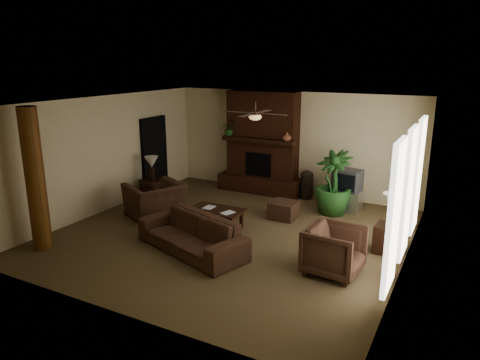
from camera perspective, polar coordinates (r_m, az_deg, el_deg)
The scene contains 23 objects.
room_shell at distance 9.22m, azimuth -1.16°, elevation 1.22°, with size 7.00×7.00×7.00m.
fireplace at distance 12.43m, azimuth 2.83°, elevation 3.73°, with size 2.40×0.70×2.80m.
windows at distance 8.39m, azimuth 20.65°, elevation -1.57°, with size 0.08×3.65×2.35m.
log_column at distance 9.36m, azimuth -24.74°, elevation 0.01°, with size 0.36×0.36×2.80m, color brown.
doorway at distance 12.64m, azimuth -10.90°, elevation 3.17°, with size 0.10×1.00×2.10m, color black.
ceiling_fan at distance 9.10m, azimuth 1.95°, elevation 8.26°, with size 1.35×1.35×0.37m.
sofa at distance 8.71m, azimuth -6.24°, elevation -6.17°, with size 2.39×0.70×0.93m, color #41291C.
armchair_left at distance 10.73m, azimuth -10.89°, elevation -1.83°, with size 1.22×0.79×1.07m, color #41291C.
armchair_right at distance 7.96m, azimuth 11.98°, elevation -8.53°, with size 0.92×0.86×0.94m, color #41291C.
coffee_table at distance 9.88m, azimuth -3.06°, elevation -4.06°, with size 1.20×0.70×0.43m.
ottoman at distance 10.55m, azimuth 5.61°, elevation -3.83°, with size 0.60×0.60×0.40m, color #41291C.
tv_stand at distance 11.41m, azimuth 13.14°, elevation -2.42°, with size 0.85×0.50×0.50m, color silver.
tv at distance 11.24m, azimuth 13.55°, elevation -0.01°, with size 0.72×0.62×0.52m.
floor_vase at distance 12.04m, azimuth 8.52°, elevation -0.36°, with size 0.34×0.34×0.77m.
floor_plant at distance 10.98m, azimuth 11.77°, elevation -2.05°, with size 0.87×1.54×0.87m, color #275421.
side_table_left at distance 12.03m, azimuth -11.18°, elevation -1.27°, with size 0.50×0.50×0.55m, color black.
lamp_left at distance 11.79m, azimuth -11.25°, elevation 2.04°, with size 0.44×0.44×0.65m.
side_table_right at distance 9.14m, azimuth 18.49°, elevation -7.16°, with size 0.50×0.50×0.55m, color black.
lamp_right at distance 8.86m, azimuth 18.84°, elevation -2.88°, with size 0.43×0.43×0.65m.
mantel_plant at distance 12.54m, azimuth -1.34°, elevation 6.48°, with size 0.38×0.42×0.33m, color #275421.
mantel_vase at distance 11.74m, azimuth 6.03°, elevation 5.53°, with size 0.22×0.23×0.22m, color #98543C.
book_a at distance 9.94m, azimuth -4.56°, elevation -2.74°, with size 0.22×0.03×0.29m, color #999999.
book_b at distance 9.61m, azimuth -2.01°, elevation -3.33°, with size 0.21×0.02×0.29m, color #999999.
Camera 1 is at (4.35, -7.82, 3.63)m, focal length 33.33 mm.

